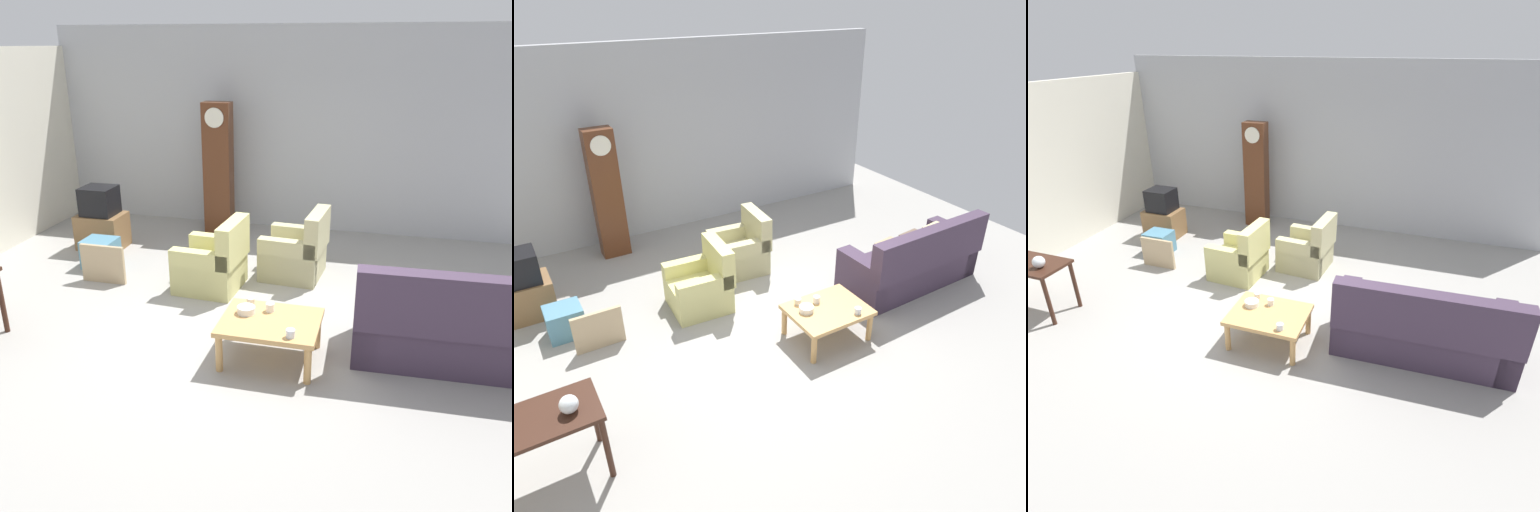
# 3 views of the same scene
# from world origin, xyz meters

# --- Properties ---
(ground_plane) EXTENTS (10.40, 10.40, 0.00)m
(ground_plane) POSITION_xyz_m (0.00, 0.00, 0.00)
(ground_plane) COLOR #999691
(garage_door_wall) EXTENTS (8.40, 0.16, 3.20)m
(garage_door_wall) POSITION_xyz_m (0.00, 3.60, 1.60)
(garage_door_wall) COLOR #ADAFB5
(garage_door_wall) RESTS_ON ground_plane
(pegboard_wall_left) EXTENTS (0.12, 6.40, 2.88)m
(pegboard_wall_left) POSITION_xyz_m (-4.20, 0.40, 1.44)
(pegboard_wall_left) COLOR silver
(pegboard_wall_left) RESTS_ON ground_plane
(couch_floral) EXTENTS (2.13, 0.95, 1.04)m
(couch_floral) POSITION_xyz_m (2.21, -0.20, 0.36)
(couch_floral) COLOR #423347
(couch_floral) RESTS_ON ground_plane
(armchair_olive_near) EXTENTS (0.84, 0.81, 0.92)m
(armchair_olive_near) POSITION_xyz_m (-0.68, 0.87, 0.31)
(armchair_olive_near) COLOR #CCC67A
(armchair_olive_near) RESTS_ON ground_plane
(armchair_olive_far) EXTENTS (0.85, 0.82, 0.92)m
(armchair_olive_far) POSITION_xyz_m (0.28, 1.50, 0.31)
(armchair_olive_far) COLOR #BAB383
(armchair_olive_far) RESTS_ON ground_plane
(coffee_table_wood) EXTENTS (0.96, 0.76, 0.43)m
(coffee_table_wood) POSITION_xyz_m (0.38, -0.58, 0.37)
(coffee_table_wood) COLOR tan
(coffee_table_wood) RESTS_ON ground_plane
(grandfather_clock) EXTENTS (0.44, 0.30, 2.09)m
(grandfather_clock) POSITION_xyz_m (-1.28, 3.02, 1.05)
(grandfather_clock) COLOR #562D19
(grandfather_clock) RESTS_ON ground_plane
(tv_stand_cabinet) EXTENTS (0.68, 0.52, 0.53)m
(tv_stand_cabinet) POSITION_xyz_m (-2.78, 1.86, 0.26)
(tv_stand_cabinet) COLOR brown
(tv_stand_cabinet) RESTS_ON ground_plane
(tv_crt) EXTENTS (0.48, 0.44, 0.42)m
(tv_crt) POSITION_xyz_m (-2.78, 1.86, 0.74)
(tv_crt) COLOR black
(tv_crt) RESTS_ON tv_stand_cabinet
(framed_picture_leaning) EXTENTS (0.60, 0.05, 0.51)m
(framed_picture_leaning) POSITION_xyz_m (-2.12, 0.68, 0.25)
(framed_picture_leaning) COLOR tan
(framed_picture_leaning) RESTS_ON ground_plane
(storage_box_blue) EXTENTS (0.44, 0.39, 0.40)m
(storage_box_blue) POSITION_xyz_m (-2.43, 1.17, 0.20)
(storage_box_blue) COLOR teal
(storage_box_blue) RESTS_ON ground_plane
(glass_dome_cloche) EXTENTS (0.16, 0.16, 0.16)m
(glass_dome_cloche) POSITION_xyz_m (-2.71, -1.05, 0.84)
(glass_dome_cloche) COLOR silver
(glass_dome_cloche) RESTS_ON console_table_dark
(cup_white_porcelain) EXTENTS (0.09, 0.09, 0.09)m
(cup_white_porcelain) POSITION_xyz_m (0.34, -0.40, 0.47)
(cup_white_porcelain) COLOR white
(cup_white_porcelain) RESTS_ON coffee_table_wood
(cup_blue_rimmed) EXTENTS (0.08, 0.08, 0.08)m
(cup_blue_rimmed) POSITION_xyz_m (0.63, -0.86, 0.47)
(cup_blue_rimmed) COLOR silver
(cup_blue_rimmed) RESTS_ON coffee_table_wood
(cup_cream_tall) EXTENTS (0.09, 0.09, 0.08)m
(cup_cream_tall) POSITION_xyz_m (0.12, -0.31, 0.47)
(cup_cream_tall) COLOR beige
(cup_cream_tall) RESTS_ON coffee_table_wood
(bowl_white_stacked) EXTENTS (0.18, 0.18, 0.07)m
(bowl_white_stacked) POSITION_xyz_m (0.12, -0.50, 0.47)
(bowl_white_stacked) COLOR white
(bowl_white_stacked) RESTS_ON coffee_table_wood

